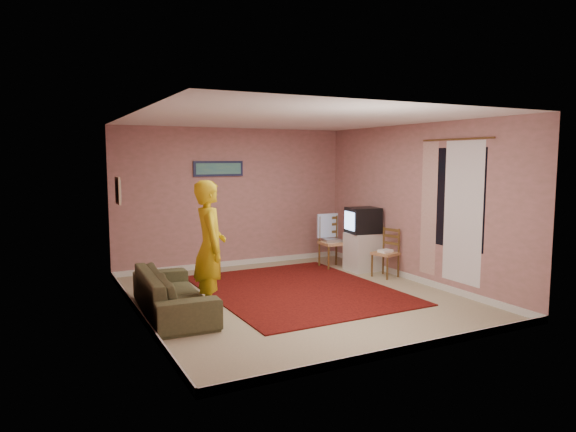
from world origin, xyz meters
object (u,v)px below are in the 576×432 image
crt_tv (363,220)px  sofa (173,292)px  chair_a (333,237)px  person (210,248)px  chair_b (386,247)px  tv_cabinet (363,252)px

crt_tv → sofa: crt_tv is taller
chair_a → sofa: (-3.38, -1.49, -0.30)m
person → chair_a: bearing=-49.8°
chair_a → person: size_ratio=0.29×
sofa → crt_tv: bearing=-72.0°
chair_b → sofa: chair_b is taller
crt_tv → person: person is taller
sofa → tv_cabinet: bearing=-72.1°
chair_b → person: 3.43m
chair_b → person: (-3.35, -0.64, 0.37)m
tv_cabinet → crt_tv: crt_tv is taller
chair_a → chair_b: chair_a is taller
crt_tv → chair_a: 0.66m
crt_tv → chair_b: bearing=-77.1°
chair_a → chair_b: bearing=-67.1°
sofa → chair_a: bearing=-63.9°
chair_a → person: 3.40m
crt_tv → person: 3.53m
tv_cabinet → chair_a: 0.62m
tv_cabinet → sofa: tv_cabinet is taller
tv_cabinet → sofa: 3.89m
chair_a → chair_b: (0.42, -1.05, -0.07)m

